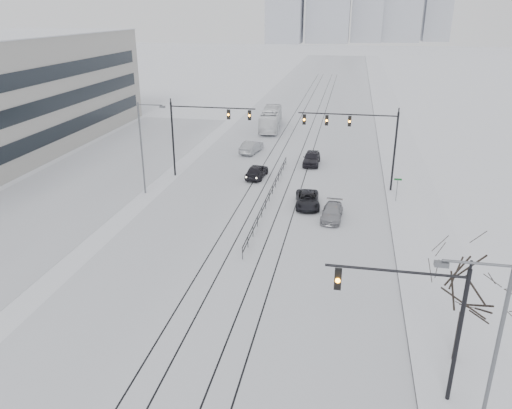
% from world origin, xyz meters
% --- Properties ---
extents(road, '(22.00, 260.00, 0.02)m').
position_xyz_m(road, '(0.00, 60.00, 0.01)').
color(road, silver).
rests_on(road, ground).
extents(sidewalk_east, '(5.00, 260.00, 0.16)m').
position_xyz_m(sidewalk_east, '(13.50, 60.00, 0.08)').
color(sidewalk_east, silver).
rests_on(sidewalk_east, ground).
extents(curb, '(0.10, 260.00, 0.12)m').
position_xyz_m(curb, '(11.05, 60.00, 0.06)').
color(curb, gray).
rests_on(curb, ground).
extents(parking_strip, '(14.00, 60.00, 0.03)m').
position_xyz_m(parking_strip, '(-20.00, 35.00, 0.01)').
color(parking_strip, silver).
rests_on(parking_strip, ground).
extents(tram_rails, '(5.30, 180.00, 0.01)m').
position_xyz_m(tram_rails, '(-0.00, 40.00, 0.02)').
color(tram_rails, black).
rests_on(tram_rails, ground).
extents(traffic_mast_near, '(6.10, 0.37, 7.00)m').
position_xyz_m(traffic_mast_near, '(10.79, 6.00, 4.56)').
color(traffic_mast_near, black).
rests_on(traffic_mast_near, ground).
extents(traffic_mast_ne, '(9.60, 0.37, 8.00)m').
position_xyz_m(traffic_mast_ne, '(8.15, 34.99, 5.76)').
color(traffic_mast_ne, black).
rests_on(traffic_mast_ne, ground).
extents(traffic_mast_nw, '(9.10, 0.37, 8.00)m').
position_xyz_m(traffic_mast_nw, '(-8.52, 36.00, 5.57)').
color(traffic_mast_nw, black).
rests_on(traffic_mast_nw, ground).
extents(street_light_east, '(2.73, 0.25, 9.00)m').
position_xyz_m(street_light_east, '(12.70, 3.00, 5.21)').
color(street_light_east, '#595B60').
rests_on(street_light_east, ground).
extents(street_light_west, '(2.73, 0.25, 9.00)m').
position_xyz_m(street_light_west, '(-12.20, 30.00, 5.21)').
color(street_light_west, '#595B60').
rests_on(street_light_west, ground).
extents(bare_tree, '(4.40, 4.40, 6.10)m').
position_xyz_m(bare_tree, '(13.20, 9.00, 4.49)').
color(bare_tree, black).
rests_on(bare_tree, ground).
extents(median_fence, '(0.06, 24.00, 1.00)m').
position_xyz_m(median_fence, '(0.00, 30.00, 0.53)').
color(median_fence, black).
rests_on(median_fence, ground).
extents(street_sign, '(0.70, 0.06, 2.40)m').
position_xyz_m(street_sign, '(11.80, 32.00, 1.61)').
color(street_sign, '#595B60').
rests_on(street_sign, ground).
extents(sedan_sb_inner, '(2.12, 4.50, 1.49)m').
position_xyz_m(sedan_sb_inner, '(-2.50, 36.78, 0.74)').
color(sedan_sb_inner, black).
rests_on(sedan_sb_inner, ground).
extents(sedan_sb_outer, '(2.43, 4.86, 1.53)m').
position_xyz_m(sedan_sb_outer, '(-5.01, 46.49, 0.77)').
color(sedan_sb_outer, '#919497').
rests_on(sedan_sb_outer, ground).
extents(sedan_nb_front, '(2.65, 4.86, 1.29)m').
position_xyz_m(sedan_nb_front, '(3.67, 29.45, 0.65)').
color(sedan_nb_front, black).
rests_on(sedan_nb_front, ground).
extents(sedan_nb_right, '(1.96, 4.31, 1.22)m').
position_xyz_m(sedan_nb_right, '(6.04, 26.84, 0.61)').
color(sedan_nb_right, '#93949A').
rests_on(sedan_nb_right, ground).
extents(sedan_nb_far, '(1.88, 4.63, 1.57)m').
position_xyz_m(sedan_nb_far, '(2.91, 42.83, 0.79)').
color(sedan_nb_far, black).
rests_on(sedan_nb_far, ground).
extents(box_truck, '(3.39, 11.20, 3.08)m').
position_xyz_m(box_truck, '(-4.74, 60.01, 1.54)').
color(box_truck, white).
rests_on(box_truck, ground).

